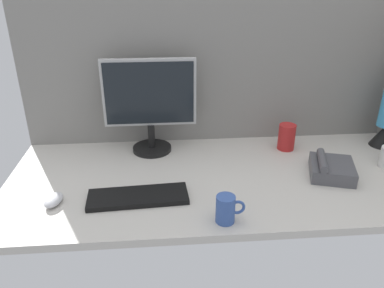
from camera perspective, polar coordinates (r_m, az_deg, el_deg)
ground_plane at (r=159.14cm, az=5.22°, el=-4.89°), size 180.00×80.00×3.00cm
cubicle_wall_back at (r=179.29cm, az=3.69°, el=12.24°), size 180.00×5.00×75.75cm
monitor at (r=169.46cm, az=-6.44°, el=6.40°), size 41.53×18.00×43.10cm
keyboard at (r=142.00cm, az=-8.20°, el=-7.95°), size 37.69×15.12×2.00cm
mouse at (r=146.44cm, az=-20.31°, el=-8.00°), size 7.81×10.69×3.40cm
mug_red_plastic at (r=181.34cm, az=14.20°, el=1.04°), size 7.83×7.83×12.23cm
mug_ceramic_blue at (r=127.77cm, az=5.22°, el=-9.83°), size 10.00×6.54×9.85cm
desk_phone at (r=164.84cm, az=20.38°, el=-3.52°), size 21.86×23.18×8.80cm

